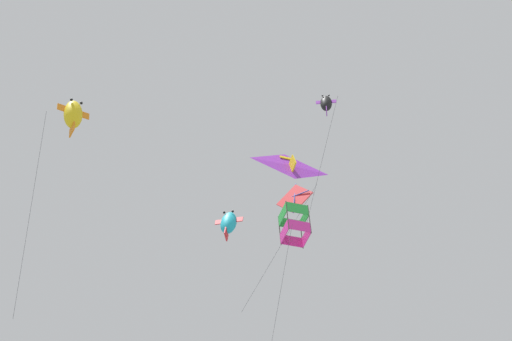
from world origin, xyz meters
TOP-DOWN VIEW (x-y plane):
  - kite_fish_mid_left at (1.68, 2.84)m, footprint 1.23×1.25m
  - kite_fish_near_right at (-2.55, 6.43)m, footprint 1.79×1.97m
  - kite_delta_low_drifter at (-6.75, 3.06)m, footprint 3.02×3.29m
  - kite_diamond_far_centre at (-5.28, 3.72)m, footprint 2.89×3.99m
  - kite_fish_near_left at (5.97, -2.98)m, footprint 2.41×2.09m
  - kite_box_upper_right at (-0.78, 5.06)m, footprint 2.17×1.95m

SIDE VIEW (x-z plane):
  - kite_fish_mid_left at x=1.68m, z-range 20.47..22.31m
  - kite_box_upper_right at x=-0.78m, z-range 18.86..25.72m
  - kite_fish_near_left at x=5.97m, z-range 20.49..31.11m
  - kite_diamond_far_centre at x=-5.28m, z-range 22.58..31.18m
  - kite_delta_low_drifter at x=-6.75m, z-range 29.26..31.20m
  - kite_fish_near_right at x=-2.55m, z-range 26.16..34.78m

